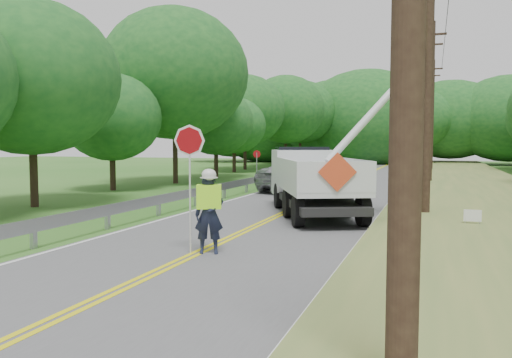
% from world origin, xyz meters
% --- Properties ---
extents(ground, '(140.00, 140.00, 0.00)m').
position_xyz_m(ground, '(0.00, 0.00, 0.00)').
color(ground, '#29631C').
rests_on(ground, ground).
extents(road, '(7.20, 96.00, 0.03)m').
position_xyz_m(road, '(0.00, 14.00, 0.01)').
color(road, '#545456').
rests_on(road, ground).
extents(guardrail, '(0.18, 48.00, 0.77)m').
position_xyz_m(guardrail, '(-4.02, 14.91, 0.55)').
color(guardrail, '#9EA0A7').
rests_on(guardrail, ground).
extents(utility_poles, '(1.60, 43.30, 10.00)m').
position_xyz_m(utility_poles, '(5.00, 17.02, 5.27)').
color(utility_poles, black).
rests_on(utility_poles, ground).
extents(tall_grass_verge, '(7.00, 96.00, 0.30)m').
position_xyz_m(tall_grass_verge, '(7.10, 14.00, 0.15)').
color(tall_grass_verge, '#556E35').
rests_on(tall_grass_verge, ground).
extents(treeline_left, '(10.54, 55.73, 11.22)m').
position_xyz_m(treeline_left, '(-10.69, 29.81, 5.90)').
color(treeline_left, '#332319').
rests_on(treeline_left, ground).
extents(treeline_horizon, '(56.92, 15.07, 12.87)m').
position_xyz_m(treeline_horizon, '(-0.16, 56.29, 5.50)').
color(treeline_horizon, '#184E1F').
rests_on(treeline_horizon, ground).
extents(flagger, '(1.11, 0.72, 3.04)m').
position_xyz_m(flagger, '(0.27, 1.90, 1.10)').
color(flagger, '#191E33').
rests_on(flagger, road).
extents(bucket_truck, '(6.06, 7.36, 6.88)m').
position_xyz_m(bucket_truck, '(1.03, 9.85, 1.56)').
color(bucket_truck, black).
rests_on(bucket_truck, road).
extents(suv_silver, '(4.39, 6.71, 1.72)m').
position_xyz_m(suv_silver, '(-1.37, 17.72, 0.88)').
color(suv_silver, '#A7AAAE').
rests_on(suv_silver, road).
extents(suv_darkgrey, '(2.64, 5.18, 1.44)m').
position_xyz_m(suv_darkgrey, '(-2.27, 27.72, 0.74)').
color(suv_darkgrey, '#33353A').
rests_on(suv_darkgrey, road).
extents(stop_sign_permanent, '(0.46, 0.14, 2.20)m').
position_xyz_m(stop_sign_permanent, '(-4.76, 19.51, 1.42)').
color(stop_sign_permanent, '#9EA0A7').
rests_on(stop_sign_permanent, ground).
extents(yard_sign, '(0.48, 0.04, 0.70)m').
position_xyz_m(yard_sign, '(6.34, 6.90, 0.50)').
color(yard_sign, white).
rests_on(yard_sign, ground).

